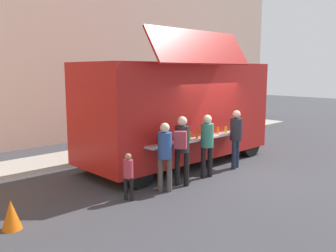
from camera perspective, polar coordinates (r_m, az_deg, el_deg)
name	(u,v)px	position (r m, az deg, el deg)	size (l,w,h in m)	color
ground_plane	(228,174)	(10.37, 9.45, -7.42)	(60.00, 60.00, 0.00)	#38383D
curb_strip	(16,168)	(11.38, -22.80, -6.15)	(28.00, 1.60, 0.15)	#9E998E
food_truck_main	(178,110)	(11.09, 1.63, 2.58)	(6.22, 2.96, 3.92)	#B31D19
traffic_cone_orange	(11,215)	(7.34, -23.43, -12.70)	(0.36, 0.36, 0.55)	orange
trash_bin	(208,126)	(15.88, 6.25, 0.04)	(0.60, 0.60, 0.95)	#2F6335
customer_front_ordering	(207,140)	(9.74, 6.16, -2.25)	(0.35, 0.35, 1.71)	black
customer_mid_with_backpack	(182,144)	(8.94, 2.19, -2.84)	(0.56, 0.51, 1.75)	black
customer_rear_waiting	(165,151)	(8.55, -0.51, -3.93)	(0.34, 0.34, 1.66)	#504944
customer_extra_browsing	(236,134)	(10.76, 10.64, -1.23)	(0.36, 0.35, 1.72)	#1E2538
child_near_queue	(128,172)	(8.10, -6.25, -7.27)	(0.22, 0.22, 1.07)	black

